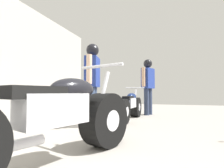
{
  "coord_description": "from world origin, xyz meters",
  "views": [
    {
      "loc": [
        0.52,
        0.17,
        0.68
      ],
      "look_at": [
        -0.4,
        3.04,
        0.82
      ],
      "focal_mm": 29.15,
      "sensor_mm": 36.0,
      "label": 1
    }
  ],
  "objects": [
    {
      "name": "ground_plane",
      "position": [
        0.0,
        3.19,
        0.0
      ],
      "size": [
        15.29,
        15.29,
        0.0
      ],
      "primitive_type": "plane",
      "color": "gray"
    },
    {
      "name": "motorcycle_black_naked",
      "position": [
        -0.44,
        4.57,
        0.33
      ],
      "size": [
        0.52,
        1.77,
        0.82
      ],
      "color": "black",
      "rests_on": "ground_plane"
    },
    {
      "name": "mechanic_in_blue",
      "position": [
        -0.98,
        3.54,
        1.0
      ],
      "size": [
        0.31,
        0.66,
        1.67
      ],
      "color": "#384766",
      "rests_on": "ground_plane"
    },
    {
      "name": "motorcycle_maroon_cruiser",
      "position": [
        -0.52,
        1.57,
        0.42
      ],
      "size": [
        0.98,
        2.16,
        1.02
      ],
      "color": "black",
      "rests_on": "ground_plane"
    },
    {
      "name": "mechanic_with_helmet",
      "position": [
        -0.12,
        5.79,
        1.02
      ],
      "size": [
        0.38,
        0.66,
        1.7
      ],
      "color": "#2D3851",
      "rests_on": "ground_plane"
    },
    {
      "name": "garage_partition_left",
      "position": [
        -2.92,
        3.19,
        1.43
      ],
      "size": [
        0.08,
        7.01,
        2.87
      ],
      "primitive_type": "cube",
      "color": "#B7B5AD",
      "rests_on": "ground_plane"
    }
  ]
}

